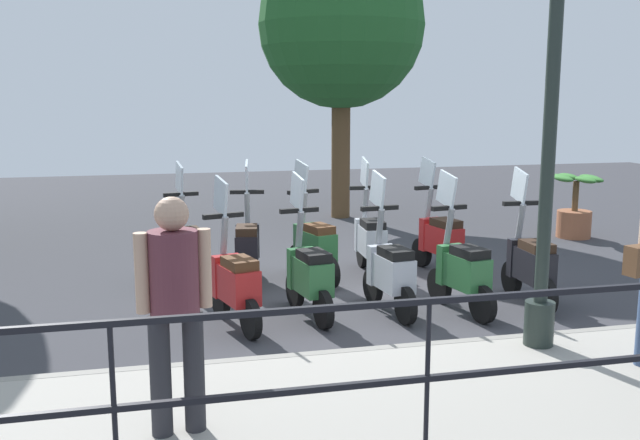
{
  "coord_description": "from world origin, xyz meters",
  "views": [
    {
      "loc": [
        -7.91,
        2.42,
        2.38
      ],
      "look_at": [
        0.2,
        0.5,
        0.9
      ],
      "focal_mm": 40.0,
      "sensor_mm": 36.0,
      "label": 1
    }
  ],
  "objects_px": {
    "pedestrian_distant": "(175,298)",
    "lamp_post_near": "(550,119)",
    "scooter_far_4": "(187,249)",
    "scooter_far_0": "(439,238)",
    "scooter_near_0": "(530,263)",
    "scooter_far_3": "(247,245)",
    "scooter_near_1": "(461,270)",
    "scooter_near_3": "(309,274)",
    "scooter_near_4": "(235,282)",
    "scooter_far_1": "(370,239)",
    "potted_palm": "(575,211)",
    "scooter_near_2": "(389,270)",
    "scooter_far_2": "(314,244)",
    "tree_distant": "(341,26)"
  },
  "relations": [
    {
      "from": "lamp_post_near",
      "to": "scooter_far_0",
      "type": "relative_size",
      "value": 2.94
    },
    {
      "from": "lamp_post_near",
      "to": "scooter_near_0",
      "type": "xyz_separation_m",
      "value": [
        1.61,
        -0.81,
        -1.68
      ]
    },
    {
      "from": "potted_palm",
      "to": "scooter_far_0",
      "type": "relative_size",
      "value": 0.69
    },
    {
      "from": "scooter_far_4",
      "to": "pedestrian_distant",
      "type": "bearing_deg",
      "value": 166.47
    },
    {
      "from": "lamp_post_near",
      "to": "scooter_near_1",
      "type": "height_order",
      "value": "lamp_post_near"
    },
    {
      "from": "scooter_near_0",
      "to": "scooter_near_1",
      "type": "height_order",
      "value": "same"
    },
    {
      "from": "scooter_far_0",
      "to": "potted_palm",
      "type": "bearing_deg",
      "value": -72.07
    },
    {
      "from": "scooter_near_3",
      "to": "scooter_near_4",
      "type": "height_order",
      "value": "same"
    },
    {
      "from": "tree_distant",
      "to": "scooter_far_1",
      "type": "xyz_separation_m",
      "value": [
        -4.44,
        0.78,
        -3.15
      ]
    },
    {
      "from": "scooter_far_3",
      "to": "tree_distant",
      "type": "bearing_deg",
      "value": -19.08
    },
    {
      "from": "scooter_far_0",
      "to": "scooter_near_3",
      "type": "bearing_deg",
      "value": 113.64
    },
    {
      "from": "pedestrian_distant",
      "to": "scooter_near_0",
      "type": "distance_m",
      "value": 4.82
    },
    {
      "from": "scooter_near_2",
      "to": "scooter_near_3",
      "type": "relative_size",
      "value": 1.0
    },
    {
      "from": "scooter_near_3",
      "to": "scooter_far_0",
      "type": "xyz_separation_m",
      "value": [
        1.47,
        -2.11,
        0.0
      ]
    },
    {
      "from": "potted_palm",
      "to": "scooter_near_4",
      "type": "xyz_separation_m",
      "value": [
        -3.39,
        6.08,
        0.04
      ]
    },
    {
      "from": "lamp_post_near",
      "to": "scooter_far_0",
      "type": "height_order",
      "value": "lamp_post_near"
    },
    {
      "from": "scooter_far_2",
      "to": "scooter_far_4",
      "type": "xyz_separation_m",
      "value": [
        0.11,
        1.58,
        0.0
      ]
    },
    {
      "from": "scooter_near_4",
      "to": "scooter_far_3",
      "type": "bearing_deg",
      "value": -27.2
    },
    {
      "from": "lamp_post_near",
      "to": "scooter_far_0",
      "type": "bearing_deg",
      "value": -6.57
    },
    {
      "from": "lamp_post_near",
      "to": "scooter_far_1",
      "type": "distance_m",
      "value": 3.78
    },
    {
      "from": "scooter_near_1",
      "to": "scooter_near_3",
      "type": "height_order",
      "value": "same"
    },
    {
      "from": "pedestrian_distant",
      "to": "scooter_near_0",
      "type": "height_order",
      "value": "pedestrian_distant"
    },
    {
      "from": "scooter_near_0",
      "to": "scooter_near_4",
      "type": "bearing_deg",
      "value": 92.93
    },
    {
      "from": "lamp_post_near",
      "to": "scooter_near_2",
      "type": "relative_size",
      "value": 2.94
    },
    {
      "from": "pedestrian_distant",
      "to": "lamp_post_near",
      "type": "bearing_deg",
      "value": 100.21
    },
    {
      "from": "scooter_far_4",
      "to": "scooter_near_3",
      "type": "bearing_deg",
      "value": -152.58
    },
    {
      "from": "scooter_near_3",
      "to": "scooter_far_3",
      "type": "bearing_deg",
      "value": 6.42
    },
    {
      "from": "scooter_near_0",
      "to": "scooter_near_1",
      "type": "distance_m",
      "value": 0.89
    },
    {
      "from": "scooter_near_3",
      "to": "scooter_far_2",
      "type": "relative_size",
      "value": 1.0
    },
    {
      "from": "scooter_near_0",
      "to": "scooter_near_1",
      "type": "bearing_deg",
      "value": 99.01
    },
    {
      "from": "scooter_far_1",
      "to": "scooter_near_0",
      "type": "bearing_deg",
      "value": -138.64
    },
    {
      "from": "lamp_post_near",
      "to": "pedestrian_distant",
      "type": "bearing_deg",
      "value": 106.76
    },
    {
      "from": "scooter_near_4",
      "to": "scooter_far_4",
      "type": "xyz_separation_m",
      "value": [
        1.73,
        0.39,
        0.0
      ]
    },
    {
      "from": "lamp_post_near",
      "to": "pedestrian_distant",
      "type": "height_order",
      "value": "lamp_post_near"
    },
    {
      "from": "scooter_near_1",
      "to": "scooter_near_2",
      "type": "xyz_separation_m",
      "value": [
        0.15,
        0.78,
        0.0
      ]
    },
    {
      "from": "tree_distant",
      "to": "scooter_near_1",
      "type": "relative_size",
      "value": 3.39
    },
    {
      "from": "scooter_far_2",
      "to": "scooter_far_3",
      "type": "distance_m",
      "value": 0.84
    },
    {
      "from": "lamp_post_near",
      "to": "scooter_near_1",
      "type": "bearing_deg",
      "value": 2.94
    },
    {
      "from": "lamp_post_near",
      "to": "scooter_near_1",
      "type": "relative_size",
      "value": 2.94
    },
    {
      "from": "scooter_far_4",
      "to": "scooter_far_0",
      "type": "bearing_deg",
      "value": -101.62
    },
    {
      "from": "pedestrian_distant",
      "to": "scooter_near_2",
      "type": "bearing_deg",
      "value": 131.39
    },
    {
      "from": "scooter_near_0",
      "to": "scooter_near_1",
      "type": "xyz_separation_m",
      "value": [
        -0.11,
        0.88,
        0.0
      ]
    },
    {
      "from": "lamp_post_near",
      "to": "scooter_far_1",
      "type": "height_order",
      "value": "lamp_post_near"
    },
    {
      "from": "scooter_near_0",
      "to": "scooter_far_3",
      "type": "height_order",
      "value": "same"
    },
    {
      "from": "scooter_far_1",
      "to": "scooter_far_2",
      "type": "bearing_deg",
      "value": 104.81
    },
    {
      "from": "scooter_near_1",
      "to": "scooter_far_3",
      "type": "xyz_separation_m",
      "value": [
        1.8,
        2.12,
        0.0
      ]
    },
    {
      "from": "scooter_near_3",
      "to": "scooter_far_2",
      "type": "height_order",
      "value": "same"
    },
    {
      "from": "scooter_far_2",
      "to": "scooter_near_3",
      "type": "bearing_deg",
      "value": 148.85
    },
    {
      "from": "potted_palm",
      "to": "scooter_far_0",
      "type": "distance_m",
      "value": 3.62
    },
    {
      "from": "pedestrian_distant",
      "to": "scooter_near_2",
      "type": "relative_size",
      "value": 1.03
    }
  ]
}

